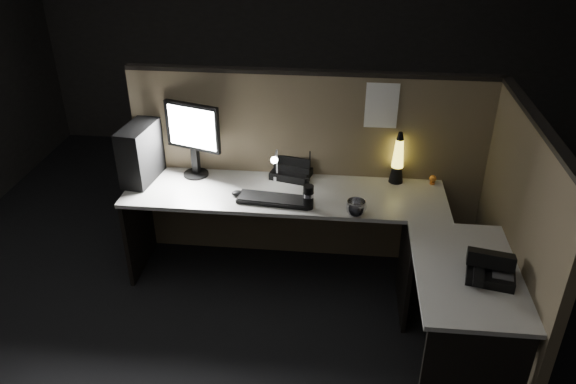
# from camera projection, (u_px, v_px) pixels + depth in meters

# --- Properties ---
(floor) EXTENTS (6.00, 6.00, 0.00)m
(floor) POSITION_uv_depth(u_px,v_px,m) (297.00, 328.00, 3.85)
(floor) COLOR black
(floor) RESTS_ON ground
(room_shell) EXTENTS (6.00, 6.00, 6.00)m
(room_shell) POSITION_uv_depth(u_px,v_px,m) (299.00, 105.00, 3.06)
(room_shell) COLOR silver
(room_shell) RESTS_ON ground
(partition_back) EXTENTS (2.66, 0.06, 1.50)m
(partition_back) POSITION_uv_depth(u_px,v_px,m) (309.00, 170.00, 4.29)
(partition_back) COLOR brown
(partition_back) RESTS_ON ground
(partition_right) EXTENTS (0.06, 1.66, 1.50)m
(partition_right) POSITION_uv_depth(u_px,v_px,m) (514.00, 241.00, 3.45)
(partition_right) COLOR brown
(partition_right) RESTS_ON ground
(desk) EXTENTS (2.60, 1.60, 0.73)m
(desk) POSITION_uv_depth(u_px,v_px,m) (328.00, 239.00, 3.77)
(desk) COLOR #A7A59E
(desk) RESTS_ON ground
(pc_tower) EXTENTS (0.23, 0.42, 0.42)m
(pc_tower) POSITION_uv_depth(u_px,v_px,m) (141.00, 153.00, 4.10)
(pc_tower) COLOR black
(pc_tower) RESTS_ON desk
(monitor) EXTENTS (0.43, 0.20, 0.57)m
(monitor) POSITION_uv_depth(u_px,v_px,m) (193.00, 133.00, 4.10)
(monitor) COLOR black
(monitor) RESTS_ON desk
(keyboard) EXTENTS (0.52, 0.22, 0.02)m
(keyboard) POSITION_uv_depth(u_px,v_px,m) (274.00, 200.00, 3.91)
(keyboard) COLOR black
(keyboard) RESTS_ON desk
(mouse) EXTENTS (0.10, 0.08, 0.04)m
(mouse) POSITION_uv_depth(u_px,v_px,m) (238.00, 193.00, 3.98)
(mouse) COLOR black
(mouse) RESTS_ON desk
(clip_lamp) EXTENTS (0.05, 0.20, 0.26)m
(clip_lamp) POSITION_uv_depth(u_px,v_px,m) (276.00, 166.00, 4.05)
(clip_lamp) COLOR silver
(clip_lamp) RESTS_ON desk
(organizer) EXTENTS (0.33, 0.31, 0.21)m
(organizer) POSITION_uv_depth(u_px,v_px,m) (292.00, 169.00, 4.23)
(organizer) COLOR black
(organizer) RESTS_ON desk
(lava_lamp) EXTENTS (0.11, 0.11, 0.40)m
(lava_lamp) POSITION_uv_depth(u_px,v_px,m) (398.00, 162.00, 4.08)
(lava_lamp) COLOR black
(lava_lamp) RESTS_ON desk
(travel_mug) EXTENTS (0.08, 0.08, 0.17)m
(travel_mug) POSITION_uv_depth(u_px,v_px,m) (308.00, 197.00, 3.79)
(travel_mug) COLOR black
(travel_mug) RESTS_ON desk
(steel_mug) EXTENTS (0.15, 0.15, 0.11)m
(steel_mug) POSITION_uv_depth(u_px,v_px,m) (356.00, 208.00, 3.73)
(steel_mug) COLOR #B8B8BF
(steel_mug) RESTS_ON desk
(figurine) EXTENTS (0.05, 0.05, 0.05)m
(figurine) POSITION_uv_depth(u_px,v_px,m) (433.00, 179.00, 4.11)
(figurine) COLOR orange
(figurine) RESTS_ON desk
(pinned_paper) EXTENTS (0.23, 0.00, 0.33)m
(pinned_paper) POSITION_uv_depth(u_px,v_px,m) (382.00, 106.00, 3.94)
(pinned_paper) COLOR white
(pinned_paper) RESTS_ON partition_back
(desk_phone) EXTENTS (0.30, 0.30, 0.16)m
(desk_phone) POSITION_uv_depth(u_px,v_px,m) (490.00, 268.00, 3.15)
(desk_phone) COLOR black
(desk_phone) RESTS_ON desk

